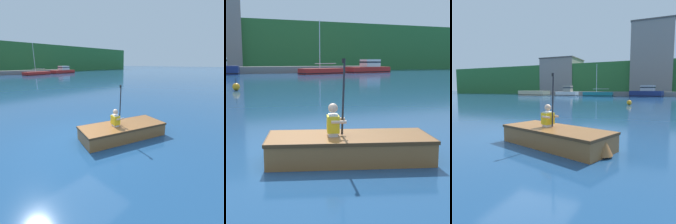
# 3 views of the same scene
# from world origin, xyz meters

# --- Properties ---
(ground_plane) EXTENTS (300.00, 300.00, 0.00)m
(ground_plane) POSITION_xyz_m (0.00, 0.00, 0.00)
(ground_plane) COLOR navy
(moored_boat_dock_west_inner) EXTENTS (6.28, 3.33, 6.65)m
(moored_boat_dock_west_inner) POSITION_xyz_m (14.07, 35.00, 0.35)
(moored_boat_dock_west_inner) COLOR red
(moored_boat_dock_west_inner) RESTS_ON ground
(moored_boat_dock_east_inner) EXTENTS (6.94, 3.49, 1.87)m
(moored_boat_dock_east_inner) POSITION_xyz_m (21.95, 37.07, 0.66)
(moored_boat_dock_east_inner) COLOR red
(moored_boat_dock_east_inner) RESTS_ON ground
(rowboat_foreground) EXTENTS (3.11, 2.02, 0.45)m
(rowboat_foreground) POSITION_xyz_m (1.28, -0.79, 0.25)
(rowboat_foreground) COLOR #935B2D
(rowboat_foreground) RESTS_ON ground
(person_paddler) EXTENTS (0.41, 0.42, 1.35)m
(person_paddler) POSITION_xyz_m (0.98, -0.69, 0.72)
(person_paddler) COLOR silver
(person_paddler) RESTS_ON rowboat_foreground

